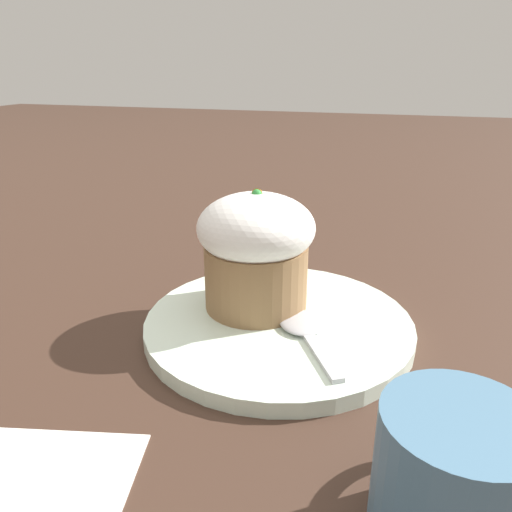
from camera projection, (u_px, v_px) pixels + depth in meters
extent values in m
plane|color=#3D281E|center=(278.00, 332.00, 0.45)|extent=(4.00, 4.00, 0.00)
cylinder|color=silver|center=(278.00, 325.00, 0.44)|extent=(0.24, 0.24, 0.01)
cylinder|color=olive|center=(256.00, 276.00, 0.45)|extent=(0.09, 0.09, 0.06)
ellipsoid|color=white|center=(256.00, 227.00, 0.44)|extent=(0.10, 0.10, 0.06)
cone|color=orange|center=(259.00, 192.00, 0.44)|extent=(0.01, 0.01, 0.01)
sphere|color=green|center=(257.00, 194.00, 0.43)|extent=(0.01, 0.01, 0.01)
cube|color=#B7B7BC|center=(321.00, 355.00, 0.38)|extent=(0.07, 0.04, 0.00)
ellipsoid|color=#B7B7BC|center=(301.00, 322.00, 0.43)|extent=(0.06, 0.06, 0.01)
cylinder|color=teal|center=(453.00, 480.00, 0.24)|extent=(0.08, 0.08, 0.08)
torus|color=teal|center=(448.00, 423.00, 0.28)|extent=(0.05, 0.01, 0.05)
cube|color=white|center=(30.00, 507.00, 0.27)|extent=(0.14, 0.13, 0.00)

